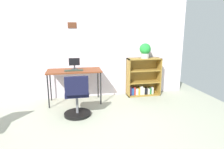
# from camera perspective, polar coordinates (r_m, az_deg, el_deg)

# --- Properties ---
(ground_plane) EXTENTS (6.24, 6.24, 0.00)m
(ground_plane) POSITION_cam_1_polar(r_m,az_deg,el_deg) (3.12, -5.15, -18.77)
(ground_plane) COLOR #9FA38E
(wall_back) EXTENTS (5.20, 0.12, 2.47)m
(wall_back) POSITION_cam_1_polar(r_m,az_deg,el_deg) (4.82, -8.28, 7.96)
(wall_back) COLOR silver
(wall_back) RESTS_ON ground_plane
(desk) EXTENTS (1.20, 0.56, 0.76)m
(desk) POSITION_cam_1_polar(r_m,az_deg,el_deg) (4.47, -10.87, 0.54)
(desk) COLOR brown
(desk) RESTS_ON ground_plane
(monitor) EXTENTS (0.24, 0.14, 0.26)m
(monitor) POSITION_cam_1_polar(r_m,az_deg,el_deg) (4.52, -10.87, 3.17)
(monitor) COLOR #262628
(monitor) RESTS_ON desk
(keyboard) EXTENTS (0.40, 0.14, 0.02)m
(keyboard) POSITION_cam_1_polar(r_m,az_deg,el_deg) (4.38, -11.00, 1.18)
(keyboard) COLOR #263529
(keyboard) RESTS_ON desk
(office_chair) EXTENTS (0.52, 0.55, 0.84)m
(office_chair) POSITION_cam_1_polar(r_m,az_deg,el_deg) (3.81, -10.13, -6.94)
(office_chair) COLOR black
(office_chair) RESTS_ON ground_plane
(bookshelf_low) EXTENTS (0.84, 0.30, 0.95)m
(bookshelf_low) POSITION_cam_1_polar(r_m,az_deg,el_deg) (5.07, 8.83, -1.26)
(bookshelf_low) COLOR olive
(bookshelf_low) RESTS_ON ground_plane
(potted_plant_on_shelf) EXTENTS (0.27, 0.27, 0.37)m
(potted_plant_on_shelf) POSITION_cam_1_polar(r_m,az_deg,el_deg) (4.89, 9.60, 6.96)
(potted_plant_on_shelf) COLOR #B7B2A8
(potted_plant_on_shelf) RESTS_ON bookshelf_low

